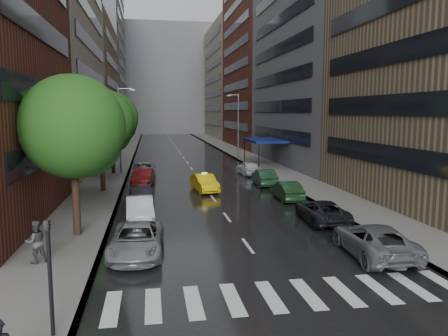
{
  "coord_description": "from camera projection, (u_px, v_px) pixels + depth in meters",
  "views": [
    {
      "loc": [
        -4.67,
        -16.54,
        6.65
      ],
      "look_at": [
        0.0,
        11.11,
        3.0
      ],
      "focal_mm": 35.0,
      "sensor_mm": 36.0,
      "label": 1
    }
  ],
  "objects": [
    {
      "name": "tree_far",
      "position": [
        112.0,
        118.0,
        45.43
      ],
      "size": [
        5.45,
        5.45,
        8.69
      ],
      "color": "#382619",
      "rests_on": "ground"
    },
    {
      "name": "street_lamp_right",
      "position": [
        238.0,
        124.0,
        62.45
      ],
      "size": [
        1.74,
        0.22,
        9.0
      ],
      "color": "gray",
      "rests_on": "sidewalk_right"
    },
    {
      "name": "parked_cars_right",
      "position": [
        297.0,
        196.0,
        30.61
      ],
      "size": [
        2.94,
        31.45,
        1.51
      ],
      "color": "slate",
      "rests_on": "ground"
    },
    {
      "name": "road",
      "position": [
        182.0,
        155.0,
        66.69
      ],
      "size": [
        14.0,
        140.0,
        0.01
      ],
      "primitive_type": "cube",
      "color": "black",
      "rests_on": "ground"
    },
    {
      "name": "sidewalk_right",
      "position": [
        239.0,
        154.0,
        68.17
      ],
      "size": [
        4.0,
        140.0,
        0.15
      ],
      "primitive_type": "cube",
      "color": "gray",
      "rests_on": "ground"
    },
    {
      "name": "building_far",
      "position": [
        165.0,
        80.0,
        131.12
      ],
      "size": [
        40.0,
        14.0,
        32.0
      ],
      "primitive_type": "cube",
      "color": "slate",
      "rests_on": "ground"
    },
    {
      "name": "sidewalk_left",
      "position": [
        121.0,
        156.0,
        65.2
      ],
      "size": [
        4.0,
        140.0,
        0.15
      ],
      "primitive_type": "cube",
      "color": "gray",
      "rests_on": "ground"
    },
    {
      "name": "awning",
      "position": [
        264.0,
        140.0,
        53.11
      ],
      "size": [
        4.0,
        8.0,
        3.12
      ],
      "color": "navy",
      "rests_on": "sidewalk_right"
    },
    {
      "name": "taxi",
      "position": [
        204.0,
        183.0,
        36.37
      ],
      "size": [
        2.13,
        4.57,
        1.45
      ],
      "primitive_type": "imported",
      "rotation": [
        0.0,
        0.0,
        0.14
      ],
      "color": "yellow",
      "rests_on": "ground"
    },
    {
      "name": "crosswalk",
      "position": [
        289.0,
        295.0,
        15.88
      ],
      "size": [
        13.15,
        2.8,
        0.01
      ],
      "color": "silver",
      "rests_on": "ground"
    },
    {
      "name": "tree_near",
      "position": [
        73.0,
        127.0,
        22.44
      ],
      "size": [
        5.37,
        5.37,
        8.56
      ],
      "color": "#382619",
      "rests_on": "ground"
    },
    {
      "name": "traffic_light",
      "position": [
        50.0,
        267.0,
        12.49
      ],
      "size": [
        0.18,
        0.15,
        3.45
      ],
      "color": "black",
      "rests_on": "sidewalk_left"
    },
    {
      "name": "tree_mid",
      "position": [
        101.0,
        122.0,
        35.32
      ],
      "size": [
        5.34,
        5.34,
        8.51
      ],
      "color": "#382619",
      "rests_on": "ground"
    },
    {
      "name": "parked_cars_left",
      "position": [
        142.0,
        191.0,
        32.47
      ],
      "size": [
        2.66,
        30.67,
        1.55
      ],
      "color": "gray",
      "rests_on": "ground"
    },
    {
      "name": "buildings_left",
      "position": [
        84.0,
        53.0,
        70.75
      ],
      "size": [
        8.0,
        108.0,
        38.0
      ],
      "color": "maroon",
      "rests_on": "ground"
    },
    {
      "name": "buildings_right",
      "position": [
        266.0,
        61.0,
        73.78
      ],
      "size": [
        8.05,
        109.1,
        36.0
      ],
      "color": "#937A5B",
      "rests_on": "ground"
    },
    {
      "name": "ground",
      "position": [
        269.0,
        275.0,
        17.81
      ],
      "size": [
        220.0,
        220.0,
        0.0
      ],
      "primitive_type": "plane",
      "color": "gray",
      "rests_on": "ground"
    },
    {
      "name": "street_lamp_left",
      "position": [
        120.0,
        128.0,
        45.23
      ],
      "size": [
        1.74,
        0.22,
        9.0
      ],
      "color": "gray",
      "rests_on": "sidewalk_left"
    },
    {
      "name": "ped_black_umbrella",
      "position": [
        35.0,
        235.0,
        18.71
      ],
      "size": [
        1.12,
        1.03,
        2.09
      ],
      "color": "#434348",
      "rests_on": "sidewalk_left"
    }
  ]
}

